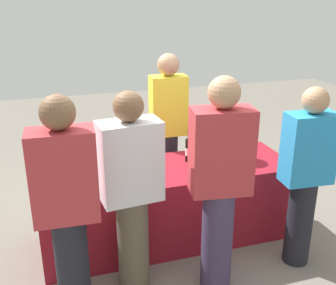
# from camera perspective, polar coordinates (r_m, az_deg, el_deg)

# --- Properties ---
(ground_plane) EXTENTS (12.00, 12.00, 0.00)m
(ground_plane) POSITION_cam_1_polar(r_m,az_deg,el_deg) (4.01, 0.00, -13.14)
(ground_plane) COLOR slate
(tasting_table) EXTENTS (2.30, 0.73, 0.72)m
(tasting_table) POSITION_cam_1_polar(r_m,az_deg,el_deg) (3.82, 0.00, -8.62)
(tasting_table) COLOR maroon
(tasting_table) RESTS_ON ground_plane
(wine_bottle_0) EXTENTS (0.08, 0.08, 0.32)m
(wine_bottle_0) POSITION_cam_1_polar(r_m,az_deg,el_deg) (3.58, -11.04, -2.61)
(wine_bottle_0) COLOR black
(wine_bottle_0) RESTS_ON tasting_table
(wine_bottle_1) EXTENTS (0.08, 0.08, 0.34)m
(wine_bottle_1) POSITION_cam_1_polar(r_m,az_deg,el_deg) (3.66, -9.71, -1.90)
(wine_bottle_1) COLOR black
(wine_bottle_1) RESTS_ON tasting_table
(wine_bottle_2) EXTENTS (0.07, 0.07, 0.31)m
(wine_bottle_2) POSITION_cam_1_polar(r_m,az_deg,el_deg) (3.78, 2.93, -1.04)
(wine_bottle_2) COLOR black
(wine_bottle_2) RESTS_ON tasting_table
(wine_bottle_3) EXTENTS (0.07, 0.07, 0.34)m
(wine_bottle_3) POSITION_cam_1_polar(r_m,az_deg,el_deg) (3.88, 4.69, -0.33)
(wine_bottle_3) COLOR black
(wine_bottle_3) RESTS_ON tasting_table
(wine_bottle_4) EXTENTS (0.08, 0.08, 0.31)m
(wine_bottle_4) POSITION_cam_1_polar(r_m,az_deg,el_deg) (3.95, 6.79, -0.14)
(wine_bottle_4) COLOR black
(wine_bottle_4) RESTS_ON tasting_table
(wine_glass_0) EXTENTS (0.07, 0.07, 0.14)m
(wine_glass_0) POSITION_cam_1_polar(r_m,az_deg,el_deg) (3.36, -8.11, -4.27)
(wine_glass_0) COLOR silver
(wine_glass_0) RESTS_ON tasting_table
(wine_glass_1) EXTENTS (0.07, 0.07, 0.13)m
(wine_glass_1) POSITION_cam_1_polar(r_m,az_deg,el_deg) (3.39, -5.11, -4.12)
(wine_glass_1) COLOR silver
(wine_glass_1) RESTS_ON tasting_table
(wine_glass_2) EXTENTS (0.08, 0.08, 0.14)m
(wine_glass_2) POSITION_cam_1_polar(r_m,az_deg,el_deg) (3.64, 8.36, -2.43)
(wine_glass_2) COLOR silver
(wine_glass_2) RESTS_ON tasting_table
(wine_glass_3) EXTENTS (0.08, 0.08, 0.14)m
(wine_glass_3) POSITION_cam_1_polar(r_m,az_deg,el_deg) (3.75, 9.35, -1.74)
(wine_glass_3) COLOR silver
(wine_glass_3) RESTS_ON tasting_table
(wine_glass_4) EXTENTS (0.07, 0.07, 0.14)m
(wine_glass_4) POSITION_cam_1_polar(r_m,az_deg,el_deg) (3.83, 11.19, -1.32)
(wine_glass_4) COLOR silver
(wine_glass_4) RESTS_ON tasting_table
(ice_bucket) EXTENTS (0.22, 0.22, 0.21)m
(ice_bucket) POSITION_cam_1_polar(r_m,az_deg,el_deg) (3.89, 9.71, -0.81)
(ice_bucket) COLOR silver
(ice_bucket) RESTS_ON tasting_table
(server_pouring) EXTENTS (0.37, 0.22, 1.66)m
(server_pouring) POSITION_cam_1_polar(r_m,az_deg,el_deg) (4.21, 0.04, 2.36)
(server_pouring) COLOR black
(server_pouring) RESTS_ON ground_plane
(guest_0) EXTENTS (0.43, 0.25, 1.66)m
(guest_0) POSITION_cam_1_polar(r_m,az_deg,el_deg) (2.77, -14.03, -8.95)
(guest_0) COLOR black
(guest_0) RESTS_ON ground_plane
(guest_1) EXTENTS (0.46, 0.28, 1.60)m
(guest_1) POSITION_cam_1_polar(r_m,az_deg,el_deg) (2.99, -5.17, -6.82)
(guest_1) COLOR brown
(guest_1) RESTS_ON ground_plane
(guest_2) EXTENTS (0.47, 0.31, 1.70)m
(guest_2) POSITION_cam_1_polar(r_m,az_deg,el_deg) (3.00, 7.30, -5.56)
(guest_2) COLOR #3F3351
(guest_2) RESTS_ON ground_plane
(guest_3) EXTENTS (0.41, 0.25, 1.55)m
(guest_3) POSITION_cam_1_polar(r_m,az_deg,el_deg) (3.48, 18.81, -4.18)
(guest_3) COLOR black
(guest_3) RESTS_ON ground_plane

